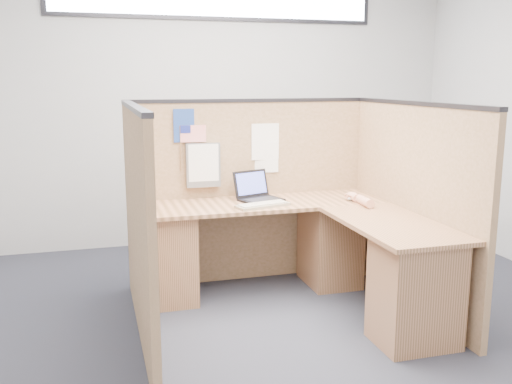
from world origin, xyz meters
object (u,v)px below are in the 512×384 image
object	(u,v)px
mouse	(352,198)
keyboard	(263,205)
l_desk	(300,255)
laptop	(259,193)

from	to	relation	value
mouse	keyboard	bearing A→B (deg)	-178.45
l_desk	mouse	xyz separation A→B (m)	(0.53, 0.25, 0.36)
l_desk	mouse	world-z (taller)	mouse
laptop	keyboard	world-z (taller)	laptop
l_desk	keyboard	bearing A→B (deg)	134.16
l_desk	laptop	world-z (taller)	laptop
laptop	mouse	world-z (taller)	laptop
mouse	laptop	bearing A→B (deg)	161.13
laptop	mouse	bearing A→B (deg)	-37.80
l_desk	mouse	bearing A→B (deg)	24.89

